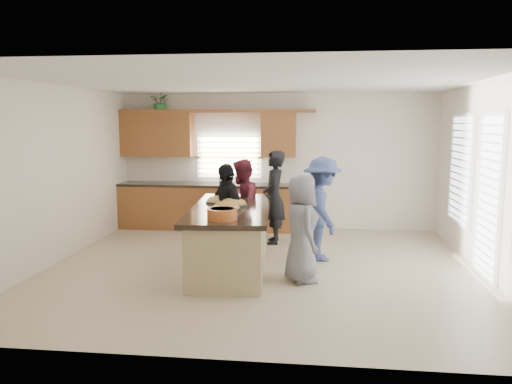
# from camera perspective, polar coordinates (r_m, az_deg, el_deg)

# --- Properties ---
(floor) EXTENTS (6.50, 6.50, 0.00)m
(floor) POSITION_cam_1_polar(r_m,az_deg,el_deg) (7.72, 0.62, -8.67)
(floor) COLOR tan
(floor) RESTS_ON ground
(room_shell) EXTENTS (6.52, 6.02, 2.81)m
(room_shell) POSITION_cam_1_polar(r_m,az_deg,el_deg) (7.40, 0.64, 5.58)
(room_shell) COLOR silver
(room_shell) RESTS_ON ground
(back_cabinetry) EXTENTS (4.08, 0.66, 2.46)m
(back_cabinetry) POSITION_cam_1_polar(r_m,az_deg,el_deg) (10.41, -5.82, 0.79)
(back_cabinetry) COLOR brown
(back_cabinetry) RESTS_ON ground
(right_wall_glazing) EXTENTS (0.06, 4.00, 2.25)m
(right_wall_glazing) POSITION_cam_1_polar(r_m,az_deg,el_deg) (7.67, 25.21, 0.71)
(right_wall_glazing) COLOR white
(right_wall_glazing) RESTS_ON ground
(island) EXTENTS (1.33, 2.77, 0.95)m
(island) POSITION_cam_1_polar(r_m,az_deg,el_deg) (7.59, -2.86, -5.42)
(island) COLOR tan
(island) RESTS_ON ground
(platter_front) EXTENTS (0.45, 0.45, 0.18)m
(platter_front) POSITION_cam_1_polar(r_m,az_deg,el_deg) (7.24, -3.45, -1.84)
(platter_front) COLOR black
(platter_front) RESTS_ON island
(platter_mid) EXTENTS (0.44, 0.44, 0.18)m
(platter_mid) POSITION_cam_1_polar(r_m,az_deg,el_deg) (7.59, -2.62, -1.38)
(platter_mid) COLOR black
(platter_mid) RESTS_ON island
(platter_back) EXTENTS (0.41, 0.41, 0.17)m
(platter_back) POSITION_cam_1_polar(r_m,az_deg,el_deg) (7.88, -4.30, -1.04)
(platter_back) COLOR black
(platter_back) RESTS_ON island
(salad_bowl) EXTENTS (0.40, 0.40, 0.15)m
(salad_bowl) POSITION_cam_1_polar(r_m,az_deg,el_deg) (6.51, -3.90, -2.46)
(salad_bowl) COLOR #BB5822
(salad_bowl) RESTS_ON island
(clear_cup) EXTENTS (0.09, 0.09, 0.10)m
(clear_cup) POSITION_cam_1_polar(r_m,az_deg,el_deg) (6.63, -0.89, -2.54)
(clear_cup) COLOR white
(clear_cup) RESTS_ON island
(plate_stack) EXTENTS (0.24, 0.24, 0.06)m
(plate_stack) POSITION_cam_1_polar(r_m,az_deg,el_deg) (8.26, -3.11, -0.61)
(plate_stack) COLOR #A081BC
(plate_stack) RESTS_ON island
(flower_vase) EXTENTS (0.14, 0.14, 0.41)m
(flower_vase) POSITION_cam_1_polar(r_m,az_deg,el_deg) (8.68, -1.05, 1.09)
(flower_vase) COLOR silver
(flower_vase) RESTS_ON island
(potted_plant) EXTENTS (0.50, 0.47, 0.44)m
(potted_plant) POSITION_cam_1_polar(r_m,az_deg,el_deg) (10.66, -10.81, 10.07)
(potted_plant) COLOR #2F7530
(potted_plant) RESTS_ON back_cabinetry
(woman_left_back) EXTENTS (0.46, 0.65, 1.70)m
(woman_left_back) POSITION_cam_1_polar(r_m,az_deg,el_deg) (9.10, 2.07, -0.60)
(woman_left_back) COLOR black
(woman_left_back) RESTS_ON ground
(woman_left_mid) EXTENTS (0.71, 0.85, 1.58)m
(woman_left_mid) POSITION_cam_1_polar(r_m,az_deg,el_deg) (8.58, -1.64, -1.54)
(woman_left_mid) COLOR maroon
(woman_left_mid) RESTS_ON ground
(woman_left_front) EXTENTS (0.87, 0.96, 1.58)m
(woman_left_front) POSITION_cam_1_polar(r_m,az_deg,el_deg) (7.84, -3.39, -2.48)
(woman_left_front) COLOR black
(woman_left_front) RESTS_ON ground
(woman_right_back) EXTENTS (0.82, 1.18, 1.67)m
(woman_right_back) POSITION_cam_1_polar(r_m,az_deg,el_deg) (8.06, 7.59, -1.92)
(woman_right_back) COLOR navy
(woman_right_back) RESTS_ON ground
(woman_right_front) EXTENTS (0.69, 0.85, 1.51)m
(woman_right_front) POSITION_cam_1_polar(r_m,az_deg,el_deg) (6.95, 5.21, -4.16)
(woman_right_front) COLOR slate
(woman_right_front) RESTS_ON ground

